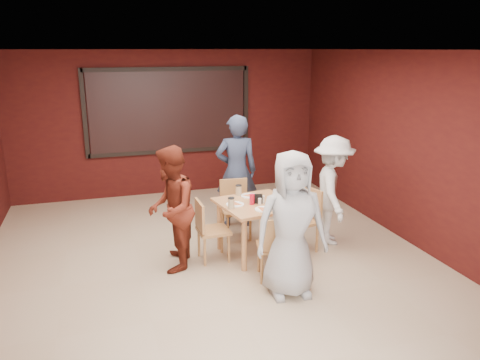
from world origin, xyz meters
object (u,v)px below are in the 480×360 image
object	(u,v)px
dining_table	(256,209)
chair_right	(304,216)
chair_back	(235,205)
chair_left	(208,227)
diner_right	(333,190)
chair_front	(275,245)
diner_front	(291,225)
diner_left	(171,209)
diner_back	(236,171)

from	to	relation	value
dining_table	chair_right	world-z (taller)	dining_table
chair_back	chair_left	bearing A→B (deg)	-129.35
chair_back	chair_left	distance (m)	0.95
chair_left	diner_right	xyz separation A→B (m)	(1.91, 0.08, 0.32)
chair_front	chair_left	distance (m)	1.04
chair_front	chair_right	size ratio (longest dim) A/B	0.93
chair_front	diner_front	bearing A→B (deg)	-80.01
chair_left	dining_table	bearing A→B (deg)	0.02
diner_left	diner_right	bearing A→B (deg)	109.03
chair_back	diner_back	world-z (taller)	diner_back
diner_back	chair_right	bearing A→B (deg)	126.94
dining_table	chair_back	bearing A→B (deg)	96.69
dining_table	chair_left	distance (m)	0.71
chair_back	diner_right	bearing A→B (deg)	-26.53
chair_back	diner_front	xyz separation A→B (m)	(0.11, -1.89, 0.37)
chair_back	chair_right	size ratio (longest dim) A/B	0.97
chair_back	diner_back	bearing A→B (deg)	70.88
chair_left	diner_front	xyz separation A→B (m)	(0.71, -1.15, 0.38)
chair_right	diner_right	xyz separation A→B (m)	(0.52, 0.14, 0.29)
chair_front	diner_right	distance (m)	1.57
dining_table	chair_right	bearing A→B (deg)	-4.97
chair_front	chair_left	bearing A→B (deg)	128.86
chair_front	diner_right	world-z (taller)	diner_right
dining_table	diner_right	distance (m)	1.23
dining_table	chair_back	distance (m)	0.76
diner_front	diner_left	xyz separation A→B (m)	(-1.22, 1.08, -0.05)
chair_back	diner_back	xyz separation A→B (m)	(0.15, 0.44, 0.41)
chair_front	diner_front	size ratio (longest dim) A/B	0.49
dining_table	diner_back	size ratio (longest dim) A/B	0.61
chair_left	chair_right	distance (m)	1.39
diner_front	diner_back	xyz separation A→B (m)	(0.04, 2.33, 0.05)
chair_left	diner_back	distance (m)	1.46
dining_table	diner_left	xyz separation A→B (m)	(-1.19, -0.07, 0.15)
dining_table	chair_back	xyz separation A→B (m)	(-0.09, 0.73, -0.17)
diner_front	diner_left	size ratio (longest dim) A/B	1.06
chair_front	chair_back	size ratio (longest dim) A/B	0.96
diner_left	diner_back	bearing A→B (deg)	150.05
chair_back	diner_right	distance (m)	1.49
diner_front	diner_back	size ratio (longest dim) A/B	0.95
chair_right	diner_front	world-z (taller)	diner_front
diner_left	diner_right	size ratio (longest dim) A/B	1.02
chair_front	diner_back	bearing A→B (deg)	86.96
chair_right	chair_back	bearing A→B (deg)	134.74
chair_front	chair_back	bearing A→B (deg)	91.77
dining_table	diner_right	bearing A→B (deg)	3.91
diner_right	dining_table	bearing A→B (deg)	112.60
chair_back	diner_left	world-z (taller)	diner_left
chair_right	diner_back	world-z (taller)	diner_back
dining_table	diner_back	xyz separation A→B (m)	(0.07, 1.17, 0.24)
dining_table	chair_back	size ratio (longest dim) A/B	1.26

